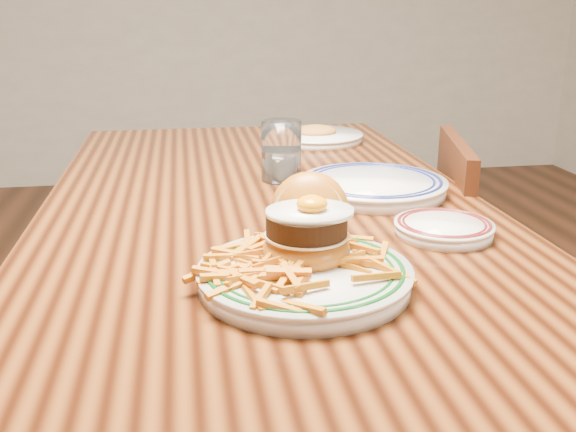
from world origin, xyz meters
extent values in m
cube|color=black|center=(0.00, 0.00, 0.72)|extent=(0.85, 1.60, 0.05)
cylinder|color=black|center=(-0.36, 0.74, 0.35)|extent=(0.07, 0.07, 0.70)
cylinder|color=black|center=(0.36, 0.74, 0.35)|extent=(0.07, 0.07, 0.70)
cube|color=#39190B|center=(0.62, 0.10, 0.39)|extent=(0.47, 0.47, 0.04)
cube|color=#39190B|center=(0.46, 0.15, 0.62)|extent=(0.12, 0.38, 0.41)
cylinder|color=#39190B|center=(0.83, 0.22, 0.19)|extent=(0.04, 0.04, 0.38)
cylinder|color=#39190B|center=(0.51, 0.30, 0.19)|extent=(0.04, 0.04, 0.38)
cylinder|color=#39190B|center=(0.42, -0.01, 0.19)|extent=(0.04, 0.04, 0.38)
cylinder|color=silver|center=(0.00, -0.41, 0.76)|extent=(0.29, 0.29, 0.02)
cylinder|color=silver|center=(0.00, -0.41, 0.78)|extent=(0.29, 0.29, 0.01)
torus|color=#0C4414|center=(0.00, -0.41, 0.78)|extent=(0.27, 0.27, 0.01)
torus|color=#0C4414|center=(0.00, -0.41, 0.78)|extent=(0.24, 0.24, 0.01)
ellipsoid|color=#A05214|center=(0.01, -0.37, 0.79)|extent=(0.12, 0.12, 0.06)
cylinder|color=#D3B283|center=(0.01, -0.37, 0.81)|extent=(0.12, 0.12, 0.00)
cylinder|color=black|center=(0.01, -0.37, 0.83)|extent=(0.11, 0.11, 0.03)
ellipsoid|color=silver|center=(0.01, -0.37, 0.85)|extent=(0.12, 0.10, 0.01)
ellipsoid|color=orange|center=(0.02, -0.38, 0.86)|extent=(0.04, 0.04, 0.02)
ellipsoid|color=#A05214|center=(0.03, -0.30, 0.83)|extent=(0.14, 0.12, 0.13)
cylinder|color=#D3B283|center=(0.02, -0.32, 0.82)|extent=(0.11, 0.06, 0.10)
cylinder|color=silver|center=(0.27, -0.24, 0.76)|extent=(0.16, 0.16, 0.02)
cylinder|color=silver|center=(0.27, -0.24, 0.77)|extent=(0.16, 0.16, 0.01)
torus|color=#521312|center=(0.27, -0.24, 0.77)|extent=(0.15, 0.15, 0.01)
torus|color=#521312|center=(0.27, -0.24, 0.77)|extent=(0.14, 0.14, 0.01)
cube|color=silver|center=(0.29, -0.23, 0.77)|extent=(0.07, 0.09, 0.00)
cylinder|color=silver|center=(0.22, 0.02, 0.76)|extent=(0.29, 0.29, 0.02)
cylinder|color=silver|center=(0.22, 0.02, 0.78)|extent=(0.30, 0.30, 0.01)
torus|color=#101752|center=(0.22, 0.02, 0.78)|extent=(0.28, 0.28, 0.01)
torus|color=#101752|center=(0.22, 0.02, 0.78)|extent=(0.25, 0.25, 0.01)
cylinder|color=white|center=(0.06, 0.15, 0.81)|extent=(0.09, 0.09, 0.13)
cylinder|color=silver|center=(0.06, 0.15, 0.78)|extent=(0.07, 0.07, 0.06)
cylinder|color=silver|center=(0.21, 0.54, 0.76)|extent=(0.26, 0.26, 0.02)
cylinder|color=silver|center=(0.21, 0.54, 0.77)|extent=(0.26, 0.26, 0.01)
ellipsoid|color=#C28637|center=(0.21, 0.54, 0.78)|extent=(0.11, 0.09, 0.03)
camera|label=1|loc=(-0.15, -1.19, 1.12)|focal=40.00mm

